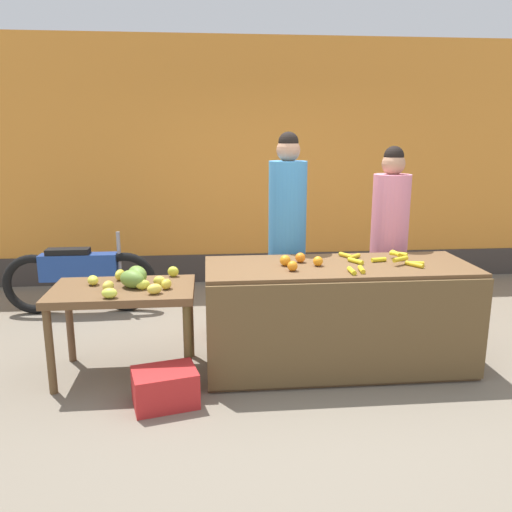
% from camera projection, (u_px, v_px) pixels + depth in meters
% --- Properties ---
extents(ground_plane, '(24.00, 24.00, 0.00)m').
position_uv_depth(ground_plane, '(299.00, 366.00, 4.29)').
color(ground_plane, '#756B5B').
extents(market_wall_back, '(8.69, 0.23, 3.03)m').
position_uv_depth(market_wall_back, '(264.00, 166.00, 6.58)').
color(market_wall_back, orange).
rests_on(market_wall_back, ground).
extents(fruit_stall_counter, '(2.13, 0.81, 0.86)m').
position_uv_depth(fruit_stall_counter, '(338.00, 316.00, 4.21)').
color(fruit_stall_counter, brown).
rests_on(fruit_stall_counter, ground).
extents(side_table_wooden, '(1.10, 0.67, 0.72)m').
position_uv_depth(side_table_wooden, '(123.00, 299.00, 4.02)').
color(side_table_wooden, brown).
rests_on(side_table_wooden, ground).
extents(banana_bunch_pile, '(0.65, 0.64, 0.07)m').
position_uv_depth(banana_bunch_pile, '(379.00, 261.00, 4.14)').
color(banana_bunch_pile, gold).
rests_on(banana_bunch_pile, fruit_stall_counter).
extents(orange_pile, '(0.34, 0.34, 0.09)m').
position_uv_depth(orange_pile, '(298.00, 261.00, 4.07)').
color(orange_pile, orange).
rests_on(orange_pile, fruit_stall_counter).
extents(mango_papaya_pile, '(0.72, 0.64, 0.14)m').
position_uv_depth(mango_papaya_pile, '(134.00, 279.00, 4.01)').
color(mango_papaya_pile, '#D6CD3E').
rests_on(mango_papaya_pile, side_table_wooden).
extents(vendor_woman_blue_shirt, '(0.34, 0.34, 1.90)m').
position_uv_depth(vendor_woman_blue_shirt, '(287.00, 238.00, 4.69)').
color(vendor_woman_blue_shirt, '#33333D').
rests_on(vendor_woman_blue_shirt, ground).
extents(vendor_woman_pink_shirt, '(0.34, 0.34, 1.77)m').
position_uv_depth(vendor_woman_pink_shirt, '(389.00, 242.00, 4.81)').
color(vendor_woman_pink_shirt, '#33333D').
rests_on(vendor_woman_pink_shirt, ground).
extents(parked_motorcycle, '(1.60, 0.18, 0.88)m').
position_uv_depth(parked_motorcycle, '(80.00, 276.00, 5.50)').
color(parked_motorcycle, black).
rests_on(parked_motorcycle, ground).
extents(produce_crate, '(0.50, 0.42, 0.26)m').
position_uv_depth(produce_crate, '(165.00, 387.00, 3.65)').
color(produce_crate, red).
rests_on(produce_crate, ground).
extents(produce_sack, '(0.36, 0.41, 0.48)m').
position_uv_depth(produce_sack, '(224.00, 311.00, 4.89)').
color(produce_sack, maroon).
rests_on(produce_sack, ground).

